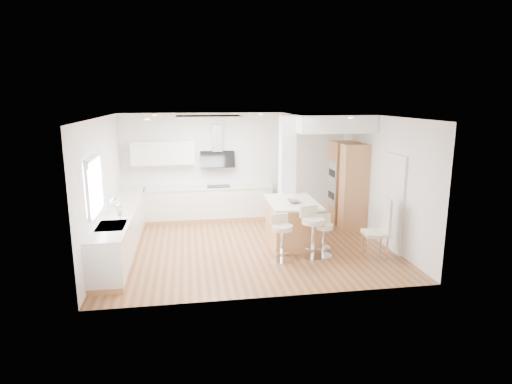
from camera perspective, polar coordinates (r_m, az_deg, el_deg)
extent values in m
plane|color=#925C36|center=(9.47, -0.88, -7.19)|extent=(6.00, 6.00, 0.00)
cube|color=white|center=(9.47, -0.88, -7.19)|extent=(6.00, 5.00, 0.02)
cube|color=white|center=(11.53, -2.70, 3.56)|extent=(6.00, 0.04, 2.80)
cube|color=white|center=(9.16, -19.81, 0.50)|extent=(0.04, 5.00, 2.80)
cube|color=white|center=(9.97, 16.43, 1.64)|extent=(0.04, 5.00, 2.80)
cube|color=white|center=(9.44, -6.35, 9.91)|extent=(1.40, 0.95, 0.05)
cube|color=white|center=(9.44, -6.35, 9.82)|extent=(1.25, 0.80, 0.03)
cylinder|color=#EDE1C9|center=(10.36, -13.36, 9.93)|extent=(0.10, 0.10, 0.02)
cylinder|color=#EDE1C9|center=(8.36, -14.31, 9.36)|extent=(0.10, 0.10, 0.02)
cylinder|color=#EDE1C9|center=(10.48, 0.61, 10.29)|extent=(0.10, 0.10, 0.02)
cylinder|color=#EDE1C9|center=(10.36, 9.43, 10.10)|extent=(0.10, 0.10, 0.02)
cylinder|color=#EDE1C9|center=(8.95, 12.49, 9.63)|extent=(0.10, 0.10, 0.02)
cube|color=silver|center=(8.24, -20.77, 0.93)|extent=(0.03, 1.15, 0.95)
cube|color=white|center=(8.16, -20.98, 4.40)|extent=(0.04, 1.28, 0.06)
cube|color=white|center=(8.35, -20.44, -2.47)|extent=(0.04, 1.28, 0.06)
cube|color=white|center=(7.66, -21.58, 0.03)|extent=(0.04, 0.06, 0.95)
cube|color=white|center=(8.83, -19.94, 1.71)|extent=(0.04, 0.06, 0.95)
cube|color=#B0B3B8|center=(8.17, -20.83, 3.89)|extent=(0.03, 1.18, 0.14)
cube|color=#4F473E|center=(9.52, 17.74, -1.40)|extent=(0.02, 0.90, 2.00)
cube|color=white|center=(9.51, 17.66, -1.41)|extent=(0.05, 1.00, 2.10)
cube|color=tan|center=(9.70, -17.21, -6.95)|extent=(0.60, 4.50, 0.10)
cube|color=white|center=(9.57, -17.37, -4.52)|extent=(0.60, 4.50, 0.76)
cube|color=silver|center=(9.47, -17.53, -2.21)|extent=(0.63, 4.50, 0.04)
cube|color=#ADADB2|center=(8.28, -18.74, -4.31)|extent=(0.50, 0.75, 0.02)
cube|color=#ADADB2|center=(8.12, -18.91, -5.01)|extent=(0.40, 0.34, 0.10)
cube|color=#ADADB2|center=(8.46, -18.52, -4.28)|extent=(0.40, 0.34, 0.10)
cylinder|color=silver|center=(8.49, -17.70, -2.48)|extent=(0.02, 0.02, 0.36)
torus|color=silver|center=(8.46, -18.25, -1.32)|extent=(0.18, 0.02, 0.18)
imported|color=#50924A|center=(8.84, -17.83, -2.01)|extent=(0.17, 0.12, 0.33)
cube|color=tan|center=(11.47, -6.19, -3.46)|extent=(3.30, 0.60, 0.10)
cube|color=white|center=(11.36, -6.24, -1.37)|extent=(3.30, 0.60, 0.76)
cube|color=silver|center=(11.27, -6.29, 0.60)|extent=(3.33, 0.63, 0.04)
cube|color=black|center=(11.28, -5.03, 0.77)|extent=(0.60, 0.40, 0.01)
cube|color=white|center=(11.26, -12.32, 5.12)|extent=(1.60, 0.34, 0.60)
cube|color=#ADADB2|center=(11.30, -5.22, 7.17)|extent=(0.25, 0.18, 0.70)
cube|color=black|center=(11.28, -5.14, 4.35)|extent=(0.90, 0.26, 0.44)
cube|color=white|center=(10.20, 4.17, 2.37)|extent=(0.35, 0.35, 2.80)
cube|color=white|center=(10.78, 9.22, 9.21)|extent=(1.78, 2.20, 0.40)
cube|color=tan|center=(11.26, 11.60, 1.29)|extent=(0.62, 0.62, 2.10)
cube|color=tan|center=(10.62, 12.92, 0.56)|extent=(0.62, 0.40, 2.10)
cube|color=#ADADB2|center=(11.11, 10.15, 2.51)|extent=(0.02, 0.55, 0.55)
cube|color=#ADADB2|center=(11.22, 10.04, -0.41)|extent=(0.02, 0.55, 0.55)
cube|color=black|center=(11.11, 10.10, 2.51)|extent=(0.01, 0.45, 0.18)
cube|color=black|center=(11.22, 9.99, -0.41)|extent=(0.01, 0.45, 0.18)
cube|color=tan|center=(9.56, 4.79, -4.14)|extent=(1.01, 1.52, 0.92)
cube|color=silver|center=(9.43, 4.85, -1.34)|extent=(1.09, 1.61, 0.04)
imported|color=slate|center=(9.27, 5.06, -1.24)|extent=(0.28, 0.28, 0.07)
sphere|color=orange|center=(9.28, 5.32, -1.21)|extent=(0.08, 0.08, 0.07)
sphere|color=orange|center=(9.28, 4.78, -1.20)|extent=(0.08, 0.08, 0.07)
sphere|color=#71A637|center=(9.23, 5.12, -1.29)|extent=(0.08, 0.08, 0.07)
cylinder|color=silver|center=(8.64, 3.48, -9.08)|extent=(0.50, 0.50, 0.03)
cylinder|color=silver|center=(8.52, 3.51, -7.07)|extent=(0.08, 0.08, 0.63)
cylinder|color=silver|center=(8.57, 3.50, -7.85)|extent=(0.39, 0.39, 0.01)
cylinder|color=beige|center=(8.41, 3.54, -4.78)|extent=(0.48, 0.48, 0.10)
cube|color=beige|center=(8.51, 3.12, -3.57)|extent=(0.37, 0.12, 0.21)
cylinder|color=silver|center=(8.87, 7.49, -8.57)|extent=(0.60, 0.60, 0.03)
cylinder|color=silver|center=(8.74, 7.55, -6.36)|extent=(0.10, 0.10, 0.70)
cylinder|color=silver|center=(8.79, 7.53, -7.23)|extent=(0.46, 0.46, 0.02)
cylinder|color=beige|center=(8.62, 7.63, -3.84)|extent=(0.57, 0.57, 0.11)
cube|color=beige|center=(8.72, 7.01, -2.54)|extent=(0.41, 0.18, 0.24)
cylinder|color=silver|center=(8.97, 8.88, -8.39)|extent=(0.41, 0.41, 0.03)
cylinder|color=silver|center=(8.87, 8.95, -6.59)|extent=(0.07, 0.07, 0.58)
cylinder|color=silver|center=(8.91, 8.92, -7.29)|extent=(0.32, 0.32, 0.01)
cylinder|color=beige|center=(8.77, 9.02, -4.56)|extent=(0.40, 0.40, 0.09)
cube|color=beige|center=(8.86, 8.82, -3.47)|extent=(0.34, 0.06, 0.20)
cube|color=beige|center=(9.01, 15.61, -5.33)|extent=(0.53, 0.53, 0.06)
cube|color=beige|center=(8.98, 17.04, -3.13)|extent=(0.11, 0.45, 0.77)
cylinder|color=tan|center=(8.86, 14.70, -7.40)|extent=(0.04, 0.04, 0.47)
cylinder|color=tan|center=(9.21, 14.01, -6.59)|extent=(0.04, 0.04, 0.47)
cylinder|color=tan|center=(8.98, 17.06, -7.27)|extent=(0.04, 0.04, 0.47)
cylinder|color=tan|center=(9.32, 16.29, -6.49)|extent=(0.04, 0.04, 0.47)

